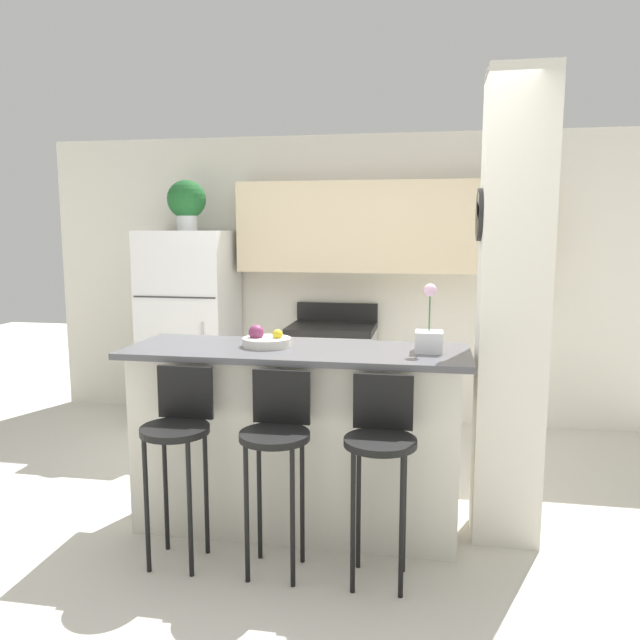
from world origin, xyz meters
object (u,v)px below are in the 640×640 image
bar_stool_right (381,446)px  potted_plant_on_fridge (187,202)px  refrigerator (190,328)px  fruit_bowl (266,340)px  orchid_vase (429,336)px  bar_stool_mid (276,440)px  bar_stool_left (178,434)px  stove_range (332,376)px

bar_stool_right → potted_plant_on_fridge: size_ratio=2.34×
refrigerator → fruit_bowl: size_ratio=6.14×
refrigerator → potted_plant_on_fridge: (-0.00, 0.00, 1.10)m
bar_stool_right → orchid_vase: bearing=66.5°
orchid_vase → potted_plant_on_fridge: bearing=139.6°
potted_plant_on_fridge → fruit_bowl: (1.18, -1.78, -0.87)m
bar_stool_mid → bar_stool_right: size_ratio=1.00×
orchid_vase → bar_stool_left: bearing=-158.4°
bar_stool_left → fruit_bowl: bearing=56.6°
bar_stool_right → fruit_bowl: fruit_bowl is taller
bar_stool_mid → bar_stool_right: (0.52, 0.00, 0.00)m
bar_stool_mid → fruit_bowl: (-0.19, 0.51, 0.41)m
bar_stool_left → bar_stool_right: same height
fruit_bowl → potted_plant_on_fridge: bearing=123.5°
stove_range → bar_stool_mid: bearing=-87.8°
bar_stool_left → refrigerator: bearing=110.2°
bar_stool_left → potted_plant_on_fridge: bearing=110.2°
potted_plant_on_fridge → orchid_vase: 2.87m
potted_plant_on_fridge → orchid_vase: size_ratio=1.15×
orchid_vase → bar_stool_right: bearing=-113.5°
bar_stool_left → fruit_bowl: fruit_bowl is taller
stove_range → bar_stool_right: (0.61, -2.33, 0.22)m
stove_range → bar_stool_right: bearing=-75.3°
refrigerator → bar_stool_mid: refrigerator is taller
bar_stool_right → orchid_vase: 0.72m
bar_stool_right → fruit_bowl: bearing=144.3°
stove_range → bar_stool_left: 2.38m
refrigerator → stove_range: bearing=1.9°
stove_range → orchid_vase: size_ratio=2.84×
refrigerator → stove_range: refrigerator is taller
bar_stool_left → bar_stool_right: (1.04, 0.00, 0.00)m
bar_stool_mid → potted_plant_on_fridge: bearing=120.8°
bar_stool_right → orchid_vase: size_ratio=2.70×
stove_range → potted_plant_on_fridge: 1.97m
bar_stool_left → bar_stool_mid: (0.52, 0.00, 0.00)m
bar_stool_left → bar_stool_right: 1.04m
bar_stool_mid → orchid_vase: bearing=34.0°
potted_plant_on_fridge → stove_range: bearing=1.9°
potted_plant_on_fridge → fruit_bowl: bearing=-56.5°
bar_stool_right → fruit_bowl: size_ratio=3.63×
bar_stool_mid → fruit_bowl: 0.68m
refrigerator → bar_stool_right: refrigerator is taller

